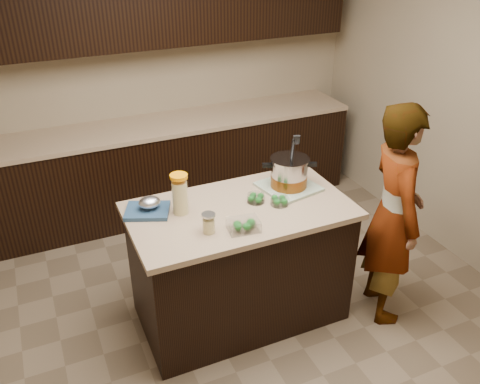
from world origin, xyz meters
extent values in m
plane|color=brown|center=(0.00, 0.00, 0.00)|extent=(4.00, 4.00, 0.00)
cube|color=tan|center=(0.00, 2.00, 1.35)|extent=(4.00, 0.04, 2.70)
cube|color=black|center=(0.00, 1.70, 0.43)|extent=(3.60, 0.60, 0.86)
cube|color=tan|center=(0.00, 1.70, 0.88)|extent=(3.60, 0.63, 0.04)
cube|color=black|center=(0.00, 1.82, 1.95)|extent=(3.60, 0.35, 0.75)
cube|color=black|center=(0.00, 0.00, 0.43)|extent=(1.40, 0.75, 0.86)
cube|color=tan|center=(0.00, 0.00, 0.88)|extent=(1.46, 0.81, 0.04)
cube|color=#547850|center=(0.42, 0.11, 0.91)|extent=(0.42, 0.42, 0.02)
cylinder|color=#B7B7BC|center=(0.42, 0.11, 1.02)|extent=(0.32, 0.32, 0.20)
cylinder|color=brown|center=(0.42, 0.11, 0.96)|extent=(0.33, 0.33, 0.08)
cylinder|color=#B7B7BC|center=(0.42, 0.11, 1.12)|extent=(0.35, 0.35, 0.01)
cube|color=black|center=(0.28, 0.17, 1.08)|extent=(0.07, 0.05, 0.03)
cube|color=black|center=(0.57, 0.06, 1.08)|extent=(0.07, 0.05, 0.03)
cylinder|color=black|center=(0.42, 0.09, 1.18)|extent=(0.06, 0.11, 0.24)
cylinder|color=#CEBF7E|center=(-0.37, 0.10, 1.01)|extent=(0.12, 0.12, 0.22)
cylinder|color=white|center=(-0.37, 0.10, 1.03)|extent=(0.13, 0.13, 0.25)
cylinder|color=#FF9305|center=(-0.37, 0.10, 1.16)|extent=(0.14, 0.14, 0.02)
cylinder|color=#CEBF7E|center=(-0.29, -0.19, 0.94)|extent=(0.09, 0.09, 0.09)
cylinder|color=white|center=(-0.29, -0.19, 0.96)|extent=(0.10, 0.10, 0.12)
cylinder|color=silver|center=(-0.29, -0.19, 1.03)|extent=(0.10, 0.10, 0.02)
cylinder|color=silver|center=(0.13, 0.03, 0.93)|extent=(0.14, 0.14, 0.06)
cylinder|color=silver|center=(0.26, -0.06, 0.93)|extent=(0.15, 0.15, 0.06)
cube|color=silver|center=(-0.09, -0.25, 0.93)|extent=(0.21, 0.16, 0.07)
cube|color=navy|center=(-0.57, 0.19, 0.91)|extent=(0.34, 0.31, 0.03)
ellipsoid|color=silver|center=(-0.55, 0.19, 0.97)|extent=(0.14, 0.12, 0.08)
imported|color=gray|center=(0.98, -0.35, 0.80)|extent=(0.54, 0.67, 1.60)
camera|label=1|loc=(-1.16, -2.61, 2.60)|focal=38.00mm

